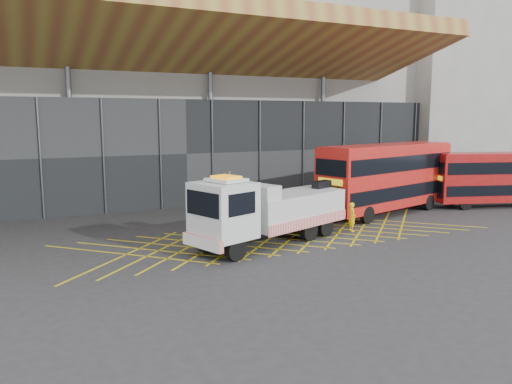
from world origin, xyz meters
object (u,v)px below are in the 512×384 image
recovery_truck (268,210)px  worker (352,217)px  bus_towed (387,175)px  bus_second (499,177)px

recovery_truck → worker: recovery_truck is taller
worker → bus_towed: bearing=-44.3°
bus_towed → worker: bus_towed is taller
recovery_truck → bus_second: bearing=-12.5°
bus_second → worker: size_ratio=5.90×
worker → recovery_truck: bearing=108.2°
bus_towed → worker: 6.77m
recovery_truck → bus_towed: bearing=0.0°
bus_towed → worker: size_ratio=7.04×
recovery_truck → bus_second: 20.93m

